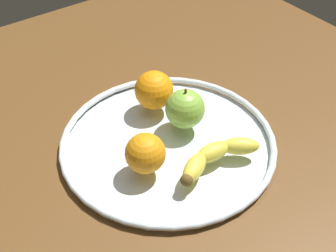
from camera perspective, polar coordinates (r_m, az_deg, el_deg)
The scene contains 6 objects.
ground_plane at distance 84.91cm, azimuth -0.00°, elevation -3.44°, with size 119.47×119.47×4.00cm, color brown.
fruit_bowl at distance 82.88cm, azimuth -0.00°, elevation -2.01°, with size 38.83×38.83×1.80cm.
banana at distance 77.35cm, azimuth 5.82°, elevation -3.73°, with size 17.16×6.72×3.04cm.
apple at distance 82.97cm, azimuth 2.13°, elevation 2.15°, with size 7.23×7.23×8.03cm.
orange_front_right at distance 74.87cm, azimuth -2.83°, elevation -3.39°, with size 6.78×6.78×6.78cm, color orange.
orange_back_right at distance 87.19cm, azimuth -1.75°, elevation 4.46°, with size 7.42×7.42×7.42cm, color orange.
Camera 1 is at (35.51, 48.63, 57.87)cm, focal length 49.23 mm.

